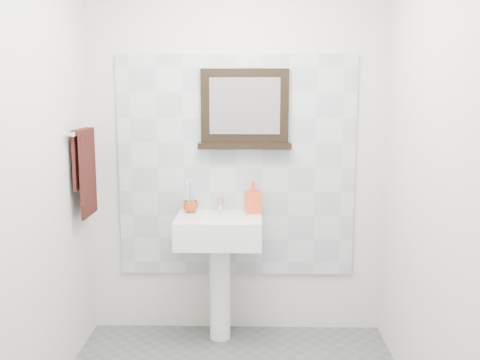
% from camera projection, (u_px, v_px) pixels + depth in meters
% --- Properties ---
extents(back_wall, '(2.00, 0.01, 2.50)m').
position_uv_depth(back_wall, '(236.00, 152.00, 3.80)').
color(back_wall, silver).
rests_on(back_wall, ground).
extents(front_wall, '(2.00, 0.01, 2.50)m').
position_uv_depth(front_wall, '(214.00, 238.00, 1.63)').
color(front_wall, silver).
rests_on(front_wall, ground).
extents(left_wall, '(0.01, 2.20, 2.50)m').
position_uv_depth(left_wall, '(25.00, 177.00, 2.73)').
color(left_wall, silver).
rests_on(left_wall, ground).
extents(right_wall, '(0.01, 2.20, 2.50)m').
position_uv_depth(right_wall, '(438.00, 179.00, 2.69)').
color(right_wall, silver).
rests_on(right_wall, ground).
extents(splashback, '(1.60, 0.02, 1.50)m').
position_uv_depth(splashback, '(236.00, 167.00, 3.80)').
color(splashback, '#B4BFC4').
rests_on(splashback, back_wall).
extents(pedestal_sink, '(0.55, 0.44, 0.96)m').
position_uv_depth(pedestal_sink, '(219.00, 243.00, 3.67)').
color(pedestal_sink, white).
rests_on(pedestal_sink, ground).
extents(toothbrush_cup, '(0.12, 0.12, 0.08)m').
position_uv_depth(toothbrush_cup, '(191.00, 207.00, 3.73)').
color(toothbrush_cup, '#B03E14').
rests_on(toothbrush_cup, pedestal_sink).
extents(toothbrushes, '(0.05, 0.04, 0.21)m').
position_uv_depth(toothbrushes, '(191.00, 194.00, 3.72)').
color(toothbrushes, white).
rests_on(toothbrushes, toothbrush_cup).
extents(soap_dispenser, '(0.12, 0.12, 0.21)m').
position_uv_depth(soap_dispenser, '(253.00, 197.00, 3.72)').
color(soap_dispenser, red).
rests_on(soap_dispenser, pedestal_sink).
extents(framed_mirror, '(0.62, 0.11, 0.53)m').
position_uv_depth(framed_mirror, '(245.00, 111.00, 3.71)').
color(framed_mirror, black).
rests_on(framed_mirror, back_wall).
extents(towel_bar, '(0.07, 0.40, 0.03)m').
position_uv_depth(towel_bar, '(82.00, 132.00, 3.48)').
color(towel_bar, silver).
rests_on(towel_bar, left_wall).
extents(hand_towel, '(0.06, 0.30, 0.55)m').
position_uv_depth(hand_towel, '(85.00, 165.00, 3.52)').
color(hand_towel, black).
rests_on(hand_towel, towel_bar).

